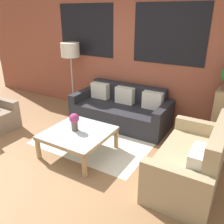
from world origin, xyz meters
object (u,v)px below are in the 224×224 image
object	(u,v)px
flower_vase	(74,121)
coffee_table	(78,134)
settee_vintage	(192,163)
drawer_cabinet	(224,117)
couch_dark	(121,110)
floor_lamp	(70,52)

from	to	relation	value
flower_vase	coffee_table	bearing A→B (deg)	-8.29
settee_vintage	coffee_table	xyz separation A→B (m)	(-1.78, -0.20, 0.04)
drawer_cabinet	coffee_table	bearing A→B (deg)	-140.86
couch_dark	floor_lamp	distance (m)	1.74
coffee_table	flower_vase	distance (m)	0.24
settee_vintage	drawer_cabinet	size ratio (longest dim) A/B	1.58
couch_dark	coffee_table	size ratio (longest dim) A/B	2.04
floor_lamp	drawer_cabinet	distance (m)	3.41
couch_dark	coffee_table	distance (m)	1.39
coffee_table	settee_vintage	bearing A→B (deg)	6.47
couch_dark	flower_vase	distance (m)	1.41
coffee_table	flower_vase	world-z (taller)	flower_vase
settee_vintage	floor_lamp	distance (m)	3.52
couch_dark	flower_vase	size ratio (longest dim) A/B	6.89
flower_vase	settee_vintage	bearing A→B (deg)	5.91
couch_dark	floor_lamp	xyz separation A→B (m)	(-1.37, 0.11, 1.06)
floor_lamp	coffee_table	bearing A→B (deg)	-48.59
coffee_table	drawer_cabinet	bearing A→B (deg)	39.14
settee_vintage	flower_vase	bearing A→B (deg)	-174.09
drawer_cabinet	flower_vase	world-z (taller)	drawer_cabinet
settee_vintage	flower_vase	xyz separation A→B (m)	(-1.85, -0.19, 0.26)
floor_lamp	settee_vintage	bearing A→B (deg)	-22.76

